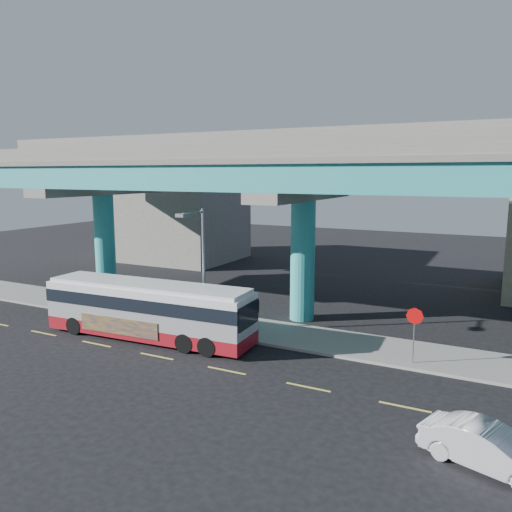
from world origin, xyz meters
The scene contains 10 objects.
ground centered at (0.00, 0.00, 0.00)m, with size 120.00×120.00×0.00m, color black.
sidewalk centered at (0.00, 5.50, 0.07)m, with size 70.00×4.00×0.15m, color gray.
lane_markings centered at (0.00, -0.30, 0.01)m, with size 58.00×0.12×0.01m.
viaduct centered at (0.00, 9.11, 9.14)m, with size 52.00×12.40×11.70m.
building_concrete centered at (-20.00, 24.00, 4.50)m, with size 12.00×10.00×9.00m, color gray.
transit_bus centered at (-6.11, 1.76, 1.70)m, with size 12.24×3.24×3.11m.
sedan centered at (11.04, -3.33, 0.68)m, with size 4.34×2.64×1.35m, color silver.
parked_car centered at (-14.94, 5.75, 0.88)m, with size 4.61×2.89×1.46m, color #2E2E33.
street_lamp centered at (-3.94, 3.46, 4.70)m, with size 0.50×2.30×6.91m.
stop_sign centered at (7.51, 4.18, 2.09)m, with size 0.80×0.08×2.67m.
Camera 1 is at (11.04, -19.07, 8.94)m, focal length 35.00 mm.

